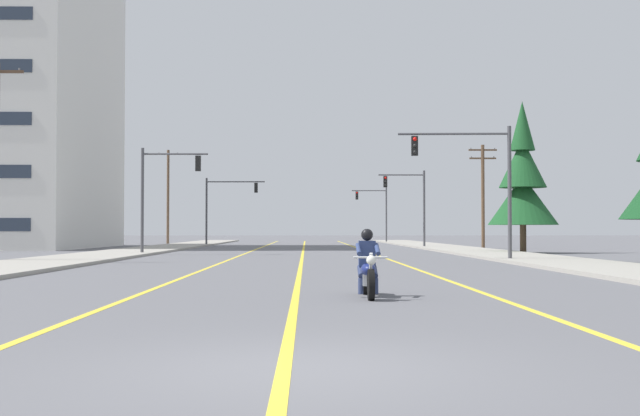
# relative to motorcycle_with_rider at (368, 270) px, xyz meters

# --- Properties ---
(ground_plane) EXTENTS (400.00, 400.00, 0.00)m
(ground_plane) POSITION_rel_motorcycle_with_rider_xyz_m (-1.41, -8.73, -0.59)
(ground_plane) COLOR #5B5B60
(lane_stripe_center) EXTENTS (0.16, 100.00, 0.01)m
(lane_stripe_center) POSITION_rel_motorcycle_with_rider_xyz_m (-1.54, 36.27, -0.58)
(lane_stripe_center) COLOR yellow
(lane_stripe_center) RESTS_ON ground
(lane_stripe_left) EXTENTS (0.16, 100.00, 0.01)m
(lane_stripe_left) POSITION_rel_motorcycle_with_rider_xyz_m (-5.02, 36.27, -0.58)
(lane_stripe_left) COLOR yellow
(lane_stripe_left) RESTS_ON ground
(lane_stripe_right) EXTENTS (0.16, 100.00, 0.01)m
(lane_stripe_right) POSITION_rel_motorcycle_with_rider_xyz_m (2.70, 36.27, -0.58)
(lane_stripe_right) COLOR yellow
(lane_stripe_right) RESTS_ON ground
(sidewalk_kerb_right) EXTENTS (4.40, 110.00, 0.14)m
(sidewalk_kerb_right) POSITION_rel_motorcycle_with_rider_xyz_m (9.46, 31.27, -0.52)
(sidewalk_kerb_right) COLOR #9E998E
(sidewalk_kerb_right) RESTS_ON ground
(sidewalk_kerb_left) EXTENTS (4.40, 110.00, 0.14)m
(sidewalk_kerb_left) POSITION_rel_motorcycle_with_rider_xyz_m (-12.27, 31.27, -0.52)
(sidewalk_kerb_left) COLOR #9E998E
(sidewalk_kerb_left) RESTS_ON ground
(motorcycle_with_rider) EXTENTS (0.70, 2.19, 1.46)m
(motorcycle_with_rider) POSITION_rel_motorcycle_with_rider_xyz_m (0.00, 0.00, 0.00)
(motorcycle_with_rider) COLOR black
(motorcycle_with_rider) RESTS_ON ground
(traffic_signal_near_right) EXTENTS (5.18, 0.41, 6.20)m
(traffic_signal_near_right) POSITION_rel_motorcycle_with_rider_xyz_m (6.50, 19.32, 3.53)
(traffic_signal_near_right) COLOR #47474C
(traffic_signal_near_right) RESTS_ON ground
(traffic_signal_near_left) EXTENTS (3.89, 0.37, 6.20)m
(traffic_signal_near_left) POSITION_rel_motorcycle_with_rider_xyz_m (-9.77, 29.32, 3.45)
(traffic_signal_near_left) COLOR #47474C
(traffic_signal_near_left) RESTS_ON ground
(traffic_signal_mid_right) EXTENTS (3.75, 0.37, 6.20)m
(traffic_signal_mid_right) POSITION_rel_motorcycle_with_rider_xyz_m (7.08, 46.61, 3.44)
(traffic_signal_mid_right) COLOR #47474C
(traffic_signal_mid_right) RESTS_ON ground
(traffic_signal_mid_left) EXTENTS (5.43, 0.37, 6.20)m
(traffic_signal_mid_left) POSITION_rel_motorcycle_with_rider_xyz_m (-8.91, 56.03, 3.55)
(traffic_signal_mid_left) COLOR #47474C
(traffic_signal_mid_left) RESTS_ON ground
(traffic_signal_far_right) EXTENTS (3.97, 0.37, 6.20)m
(traffic_signal_far_right) POSITION_rel_motorcycle_with_rider_xyz_m (6.53, 72.14, 3.45)
(traffic_signal_far_right) COLOR #47474C
(traffic_signal_far_right) RESTS_ON ground
(utility_pole_right_far) EXTENTS (2.20, 0.26, 8.04)m
(utility_pole_right_far) POSITION_rel_motorcycle_with_rider_xyz_m (12.36, 44.44, 3.79)
(utility_pole_right_far) COLOR brown
(utility_pole_right_far) RESTS_ON ground
(utility_pole_left_far) EXTENTS (2.20, 0.26, 9.37)m
(utility_pole_left_far) POSITION_rel_motorcycle_with_rider_xyz_m (-15.05, 62.10, 4.31)
(utility_pole_left_far) COLOR brown
(utility_pole_left_far) RESTS_ON ground
(conifer_tree_right_verge_far) EXTENTS (4.29, 4.29, 9.43)m
(conifer_tree_right_verge_far) POSITION_rel_motorcycle_with_rider_xyz_m (12.07, 31.99, 3.74)
(conifer_tree_right_verge_far) COLOR #4C3828
(conifer_tree_right_verge_far) RESTS_ON ground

